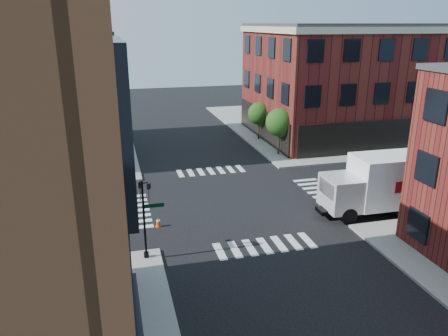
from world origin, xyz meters
TOP-DOWN VIEW (x-y plane):
  - ground at (0.00, 0.00)m, footprint 120.00×120.00m
  - sidewalk_ne at (21.00, 21.00)m, footprint 30.00×30.00m
  - building_ne at (20.50, 16.00)m, footprint 25.00×16.00m
  - tree_near at (7.56, 9.98)m, footprint 2.69×2.69m
  - tree_far at (7.56, 15.98)m, footprint 2.43×2.43m
  - signal_pole at (-6.72, -6.68)m, footprint 1.29×1.24m
  - box_truck at (9.65, -4.47)m, footprint 8.97×2.89m
  - traffic_cone at (-5.70, -2.88)m, footprint 0.45×0.45m

SIDE VIEW (x-z plane):
  - ground at x=0.00m, z-range 0.00..0.00m
  - sidewalk_ne at x=21.00m, z-range 0.00..0.15m
  - traffic_cone at x=-5.70m, z-range -0.01..0.62m
  - box_truck at x=9.65m, z-range 0.08..4.11m
  - signal_pole at x=-6.72m, z-range 0.56..5.16m
  - tree_far at x=7.56m, z-range 0.84..4.91m
  - tree_near at x=7.56m, z-range 0.91..5.41m
  - building_ne at x=20.50m, z-range 0.00..12.00m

